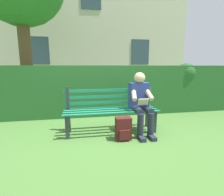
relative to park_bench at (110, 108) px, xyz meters
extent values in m
plane|color=#477533|center=(0.00, 0.08, -0.47)|extent=(60.00, 60.00, 0.00)
cube|color=#2D3338|center=(-0.84, 0.26, -0.24)|extent=(0.07, 0.07, 0.45)
cube|color=#2D3338|center=(0.84, 0.26, -0.24)|extent=(0.07, 0.07, 0.45)
cube|color=#2D3338|center=(-0.84, -0.10, -0.24)|extent=(0.07, 0.07, 0.45)
cube|color=#2D3338|center=(0.84, -0.10, -0.24)|extent=(0.07, 0.07, 0.45)
cube|color=#1E8460|center=(0.00, -0.15, -0.01)|extent=(1.85, 0.06, 0.02)
cube|color=#1E8460|center=(0.00, 0.00, -0.01)|extent=(1.85, 0.06, 0.02)
cube|color=#1E8460|center=(0.00, 0.16, -0.01)|extent=(1.85, 0.06, 0.02)
cube|color=#1E8460|center=(0.00, 0.31, -0.01)|extent=(1.85, 0.06, 0.02)
cube|color=#2D3338|center=(-0.84, -0.14, 0.23)|extent=(0.06, 0.06, 0.45)
cube|color=#2D3338|center=(0.84, -0.14, 0.23)|extent=(0.06, 0.06, 0.45)
cube|color=#1E8460|center=(0.00, -0.14, 0.10)|extent=(1.85, 0.02, 0.06)
cube|color=#1E8460|center=(0.00, -0.14, 0.23)|extent=(1.85, 0.02, 0.06)
cube|color=#1E8460|center=(0.00, -0.14, 0.35)|extent=(1.85, 0.02, 0.06)
cube|color=navy|center=(-0.57, 0.06, 0.26)|extent=(0.38, 0.22, 0.52)
sphere|color=#D8AD8C|center=(-0.57, 0.08, 0.62)|extent=(0.22, 0.22, 0.22)
cylinder|color=#232838|center=(-0.67, 0.27, 0.02)|extent=(0.13, 0.42, 0.13)
cylinder|color=#232838|center=(-0.47, 0.27, 0.02)|extent=(0.13, 0.42, 0.13)
cylinder|color=#232838|center=(-0.67, 0.48, -0.23)|extent=(0.12, 0.12, 0.47)
cylinder|color=#232838|center=(-0.47, 0.48, -0.23)|extent=(0.12, 0.12, 0.47)
cube|color=#232838|center=(-0.67, 0.56, -0.43)|extent=(0.10, 0.24, 0.07)
cube|color=#232838|center=(-0.47, 0.56, -0.43)|extent=(0.10, 0.24, 0.07)
cylinder|color=#D8AD8C|center=(-0.72, 0.20, 0.32)|extent=(0.14, 0.32, 0.26)
cylinder|color=#D8AD8C|center=(-0.42, 0.20, 0.32)|extent=(0.14, 0.32, 0.26)
cube|color=beige|center=(-0.57, 0.32, 0.18)|extent=(0.20, 0.07, 0.13)
cube|color=#265B28|center=(-0.47, -1.29, 0.20)|extent=(6.54, 0.60, 1.33)
sphere|color=#265B28|center=(-2.43, -1.20, 0.66)|extent=(0.54, 0.54, 0.54)
sphere|color=#265B28|center=(1.17, -1.35, 0.60)|extent=(0.48, 0.48, 0.48)
cylinder|color=brown|center=(2.24, -2.55, 1.08)|extent=(0.36, 0.36, 3.09)
cube|color=beige|center=(0.01, -6.66, 3.12)|extent=(9.53, 3.27, 7.17)
cube|color=#334756|center=(-2.37, -5.01, 1.54)|extent=(0.90, 0.04, 1.20)
cube|color=#334756|center=(2.39, -5.01, 1.54)|extent=(0.90, 0.04, 1.20)
cube|color=#4C1919|center=(-0.15, 0.47, -0.26)|extent=(0.28, 0.18, 0.41)
cube|color=#4C1919|center=(-0.15, 0.58, -0.35)|extent=(0.19, 0.04, 0.18)
cylinder|color=#4C1919|center=(-0.24, 0.37, -0.24)|extent=(0.04, 0.04, 0.25)
cylinder|color=#4C1919|center=(-0.07, 0.37, -0.24)|extent=(0.04, 0.04, 0.25)
camera|label=1|loc=(0.57, 3.30, 0.85)|focal=27.24mm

